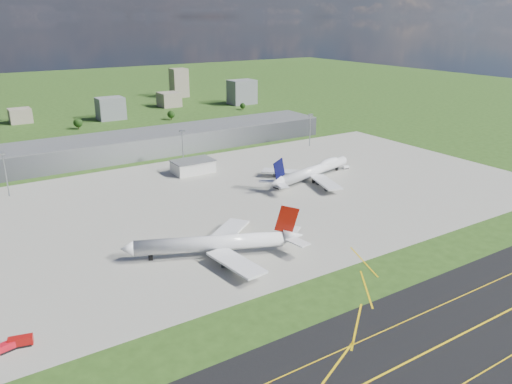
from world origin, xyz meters
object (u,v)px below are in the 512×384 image
crash_tender (6,347)px  fire_truck (21,342)px  tug_yellow (242,223)px  van_white_far (346,167)px  van_white_near (277,186)px  airliner_red_twin (217,243)px  airliner_blue_quad (314,171)px

crash_tender → fire_truck: bearing=-6.5°
tug_yellow → van_white_far: van_white_far is taller
crash_tender → van_white_near: crash_tender is taller
van_white_near → van_white_far: van_white_near is taller
tug_yellow → van_white_near: (46.80, 36.44, 0.46)m
airliner_red_twin → crash_tender: 89.43m
airliner_red_twin → van_white_near: size_ratio=12.57×
fire_truck → airliner_red_twin: bearing=29.2°
airliner_blue_quad → van_white_near: bearing=170.0°
tug_yellow → van_white_far: (109.56, 44.74, 0.16)m
airliner_red_twin → fire_truck: 85.28m
van_white_far → tug_yellow: bearing=-153.9°
van_white_near → airliner_red_twin: bearing=120.9°
fire_truck → airliner_blue_quad: bearing=38.3°
fire_truck → van_white_far: 236.29m
fire_truck → crash_tender: size_ratio=1.34×
airliner_blue_quad → tug_yellow: 85.97m
airliner_red_twin → tug_yellow: bearing=-115.2°
airliner_blue_quad → airliner_red_twin: bearing=-163.4°
van_white_near → fire_truck: bearing=109.6°
airliner_red_twin → airliner_blue_quad: size_ratio=0.96×
van_white_near → van_white_far: 63.31m
airliner_red_twin → van_white_near: (73.28, 59.80, -4.32)m
fire_truck → tug_yellow: fire_truck is taller
airliner_blue_quad → crash_tender: 207.68m
van_white_near → van_white_far: size_ratio=1.37×
tug_yellow → van_white_near: van_white_near is taller
fire_truck → tug_yellow: size_ratio=1.84×
fire_truck → van_white_far: size_ratio=1.80×
airliner_red_twin → crash_tender: (-86.30, -23.04, -4.29)m
airliner_red_twin → crash_tender: bearing=38.4°
airliner_red_twin → tug_yellow: airliner_red_twin is taller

